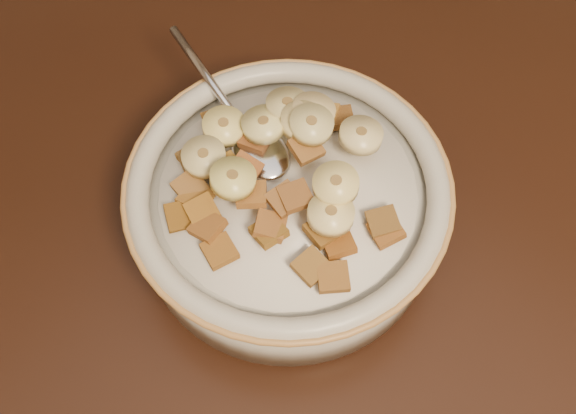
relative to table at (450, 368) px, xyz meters
The scene contains 43 objects.
table is the anchor object (origin of this frame).
cereal_bowl 0.16m from the table, behind, with size 0.22×0.22×0.05m, color #B2B1A9.
milk 0.17m from the table, behind, with size 0.18×0.18×0.00m, color beige.
spoon 0.21m from the table, behind, with size 0.04×0.05×0.01m, color #B5B7C0.
cereal_square_0 0.25m from the table, behind, with size 0.02×0.02×0.01m, color brown.
cereal_square_1 0.20m from the table, 167.11° to the right, with size 0.02×0.02×0.01m, color brown.
cereal_square_2 0.19m from the table, behind, with size 0.02×0.02×0.01m, color #9B601E.
cereal_square_3 0.24m from the table, behind, with size 0.02×0.02×0.01m, color #8A5F1D.
cereal_square_4 0.17m from the table, behind, with size 0.02×0.02×0.01m, color brown.
cereal_square_5 0.14m from the table, behind, with size 0.02×0.02×0.01m, color brown.
cereal_square_6 0.25m from the table, behind, with size 0.02×0.02×0.01m, color brown.
cereal_square_7 0.19m from the table, 164.99° to the left, with size 0.02×0.02×0.01m, color #945B25.
cereal_square_8 0.22m from the table, behind, with size 0.02×0.02×0.01m, color brown.
cereal_square_9 0.13m from the table, 166.39° to the right, with size 0.02×0.02×0.01m, color brown.
cereal_square_10 0.23m from the table, behind, with size 0.02×0.02×0.01m, color brown.
cereal_square_11 0.22m from the table, behind, with size 0.02×0.02×0.01m, color #9C681F.
cereal_square_12 0.22m from the table, 167.76° to the right, with size 0.02×0.02×0.01m, color brown.
cereal_square_13 0.22m from the table, behind, with size 0.02×0.02×0.01m, color brown.
cereal_square_14 0.17m from the table, behind, with size 0.02×0.02×0.01m, color #9D5E25.
cereal_square_15 0.12m from the table, 162.00° to the left, with size 0.02×0.02×0.01m, color brown.
cereal_square_16 0.21m from the table, behind, with size 0.02×0.02×0.01m, color brown.
cereal_square_17 0.24m from the table, behind, with size 0.02×0.02×0.01m, color brown.
cereal_square_18 0.13m from the table, behind, with size 0.02×0.02×0.01m, color #984E1B.
cereal_square_19 0.21m from the table, 169.88° to the right, with size 0.02×0.02×0.01m, color #99661C.
cereal_square_20 0.19m from the table, 163.04° to the right, with size 0.02×0.02×0.01m, color brown.
cereal_square_21 0.17m from the table, behind, with size 0.02×0.02×0.01m, color brown.
cereal_square_22 0.14m from the table, 167.15° to the right, with size 0.02×0.02×0.01m, color brown.
cereal_square_23 0.20m from the table, 151.06° to the left, with size 0.02×0.02×0.01m, color brown.
cereal_square_24 0.17m from the table, behind, with size 0.02×0.02×0.01m, color brown.
cereal_square_25 0.21m from the table, 153.79° to the left, with size 0.02×0.02×0.01m, color olive.
cereal_square_26 0.12m from the table, 160.90° to the left, with size 0.02×0.02×0.01m, color brown.
cereal_square_27 0.16m from the table, 167.26° to the left, with size 0.02×0.02×0.01m, color brown.
banana_slice_0 0.15m from the table, behind, with size 0.03×0.03×0.01m, color #E0CA71.
banana_slice_1 0.18m from the table, 151.03° to the left, with size 0.03×0.03×0.01m, color #FFE59F.
banana_slice_2 0.21m from the table, 158.21° to the left, with size 0.03×0.03×0.01m, color #FBDD88.
banana_slice_3 0.22m from the table, 168.18° to the left, with size 0.03×0.03×0.01m, color #FAED93.
banana_slice_4 0.21m from the table, behind, with size 0.03×0.03×0.01m, color #ECE17A.
banana_slice_5 0.20m from the table, 161.37° to the left, with size 0.03×0.03×0.01m, color #D0C08A.
banana_slice_6 0.23m from the table, behind, with size 0.03×0.03×0.01m, color beige.
banana_slice_7 0.21m from the table, 161.85° to the left, with size 0.03×0.03×0.01m, color #DABB69.
banana_slice_8 0.22m from the table, 161.66° to the left, with size 0.03×0.03×0.01m, color #DBCB86.
banana_slice_9 0.24m from the table, behind, with size 0.03×0.03×0.01m, color #F0DC73.
banana_slice_10 0.16m from the table, 168.32° to the left, with size 0.03×0.03×0.01m, color #F6DC8B.
Camera 1 is at (-0.02, -0.17, 1.19)m, focal length 40.00 mm.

